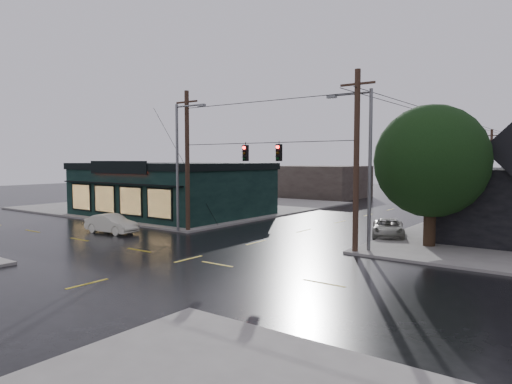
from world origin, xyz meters
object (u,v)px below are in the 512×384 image
Objects in this scene: sedan_cream at (111,224)px; suv_silver at (388,228)px; corner_tree at (431,161)px; utility_pole_ne at (355,254)px; utility_pole_nw at (188,232)px.

sedan_cream reaches higher than suv_silver.
corner_tree is at bearing -73.54° from sedan_cream.
sedan_cream is at bearing -158.67° from corner_tree.
sedan_cream is (-19.87, -7.76, -4.46)m from corner_tree.
corner_tree is at bearing -56.13° from suv_silver.
utility_pole_ne is at bearing -82.77° from sedan_cream.
utility_pole_nw is 13.00m from utility_pole_ne.
suv_silver is (-0.50, 6.47, 0.61)m from utility_pole_ne.
sedan_cream is at bearing -169.62° from suv_silver.
corner_tree is 7.18m from utility_pole_ne.
utility_pole_ne is at bearing -106.69° from suv_silver.
sedan_cream is at bearing -137.70° from utility_pole_nw.
utility_pole_ne is 6.52m from suv_silver.
corner_tree reaches higher than utility_pole_ne.
corner_tree is 2.01× the size of sedan_cream.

